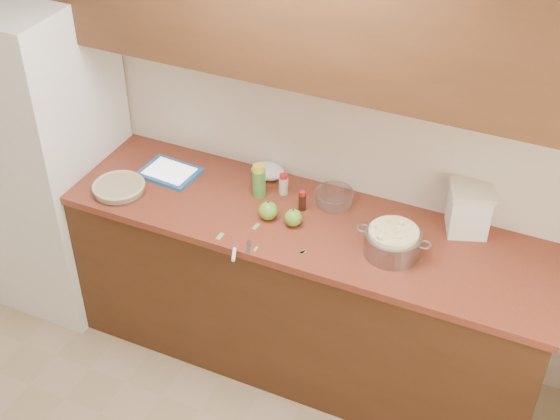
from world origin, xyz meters
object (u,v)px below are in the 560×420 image
at_px(pie, 119,187).
at_px(colander, 393,242).
at_px(tablet, 170,172).
at_px(flour_canister, 469,209).

xyz_separation_m(pie, colander, (1.39, 0.11, 0.04)).
relative_size(colander, tablet, 1.14).
xyz_separation_m(colander, tablet, (-1.24, 0.13, -0.05)).
bearing_deg(flour_canister, pie, -165.87).
xyz_separation_m(colander, flour_canister, (0.26, 0.31, 0.06)).
bearing_deg(pie, colander, 4.46).
bearing_deg(colander, tablet, 174.12).
distance_m(pie, tablet, 0.28).
distance_m(pie, colander, 1.40).
distance_m(flour_canister, tablet, 1.52).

